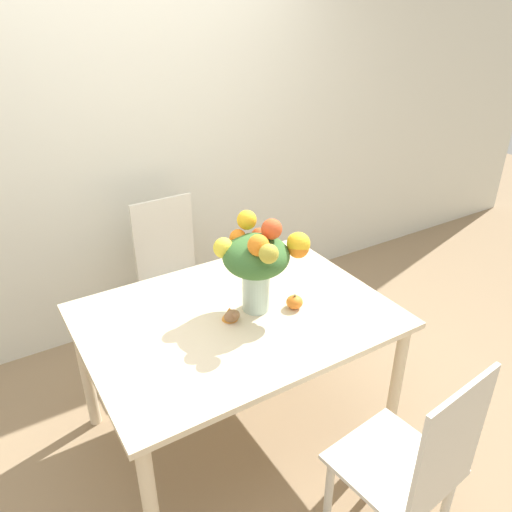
{
  "coord_description": "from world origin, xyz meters",
  "views": [
    {
      "loc": [
        -0.95,
        -1.72,
        2.12
      ],
      "look_at": [
        0.1,
        -0.01,
        1.05
      ],
      "focal_mm": 35.0,
      "sensor_mm": 36.0,
      "label": 1
    }
  ],
  "objects": [
    {
      "name": "turkey_figurine",
      "position": [
        -0.05,
        -0.03,
        0.8
      ],
      "size": [
        0.08,
        0.1,
        0.06
      ],
      "color": "#936642",
      "rests_on": "dining_table"
    },
    {
      "name": "dining_chair_far_side",
      "position": [
        0.24,
        -0.93,
        0.51
      ],
      "size": [
        0.46,
        0.46,
        1.0
      ],
      "rotation": [
        0.0,
        0.0,
        3.25
      ],
      "color": "silver",
      "rests_on": "ground_plane"
    },
    {
      "name": "wall_back",
      "position": [
        0.0,
        1.3,
        1.35
      ],
      "size": [
        8.0,
        0.06,
        2.7
      ],
      "color": "silver",
      "rests_on": "ground_plane"
    },
    {
      "name": "dining_table",
      "position": [
        0.0,
        0.0,
        0.68
      ],
      "size": [
        1.42,
        1.05,
        0.76
      ],
      "color": "beige",
      "rests_on": "ground_plane"
    },
    {
      "name": "pumpkin",
      "position": [
        0.26,
        -0.1,
        0.8
      ],
      "size": [
        0.08,
        0.08,
        0.07
      ],
      "color": "orange",
      "rests_on": "dining_table"
    },
    {
      "name": "dining_chair_near_window",
      "position": [
        0.04,
        0.88,
        0.51
      ],
      "size": [
        0.43,
        0.43,
        1.0
      ],
      "rotation": [
        0.0,
        0.0,
        0.02
      ],
      "color": "silver",
      "rests_on": "ground_plane"
    },
    {
      "name": "flower_vase",
      "position": [
        0.12,
        -0.02,
        1.04
      ],
      "size": [
        0.4,
        0.36,
        0.48
      ],
      "color": "#B2CCBC",
      "rests_on": "dining_table"
    },
    {
      "name": "ground_plane",
      "position": [
        0.0,
        0.0,
        0.0
      ],
      "size": [
        12.0,
        12.0,
        0.0
      ],
      "primitive_type": "plane",
      "color": "#8E7556"
    }
  ]
}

